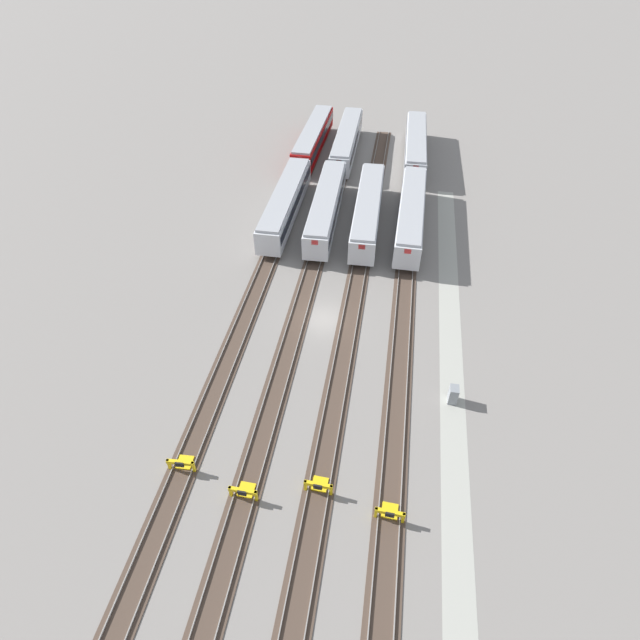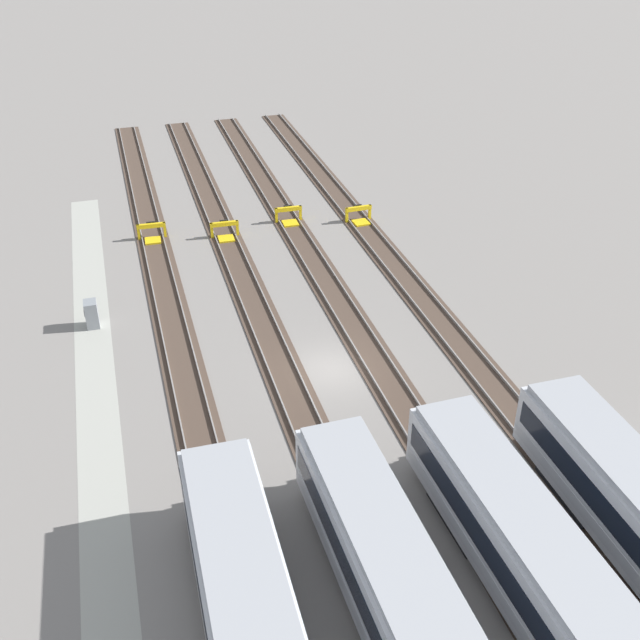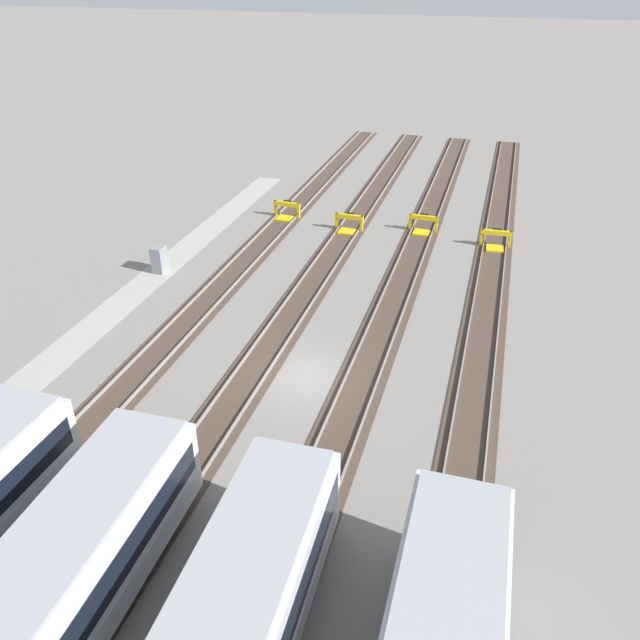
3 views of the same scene
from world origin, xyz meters
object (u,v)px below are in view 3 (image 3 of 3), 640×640
at_px(bumper_stop_nearest_track, 286,212).
at_px(bumper_stop_near_inner_track, 348,225).
at_px(electrical_cabinet, 159,259).
at_px(bumper_stop_far_inner_track, 496,241).
at_px(bumper_stop_middle_track, 422,226).

bearing_deg(bumper_stop_nearest_track, bumper_stop_near_inner_track, 77.02).
relative_size(bumper_stop_nearest_track, bumper_stop_near_inner_track, 1.00).
height_order(bumper_stop_nearest_track, bumper_stop_near_inner_track, same).
bearing_deg(electrical_cabinet, bumper_stop_far_inner_track, 115.84).
xyz_separation_m(bumper_stop_far_inner_track, electrical_cabinet, (9.29, -19.19, 0.29)).
xyz_separation_m(bumper_stop_nearest_track, electrical_cabinet, (10.49, -4.35, 0.29)).
bearing_deg(electrical_cabinet, bumper_stop_near_inner_track, 135.21).
distance_m(bumper_stop_nearest_track, bumper_stop_near_inner_track, 5.07).
xyz_separation_m(bumper_stop_middle_track, electrical_cabinet, (10.63, -14.23, 0.29)).
xyz_separation_m(bumper_stop_near_inner_track, bumper_stop_far_inner_track, (0.06, 9.90, 0.00)).
relative_size(bumper_stop_near_inner_track, bumper_stop_far_inner_track, 1.00).
height_order(bumper_stop_near_inner_track, electrical_cabinet, electrical_cabinet).
relative_size(bumper_stop_nearest_track, electrical_cabinet, 1.26).
bearing_deg(bumper_stop_middle_track, bumper_stop_nearest_track, -89.20).
bearing_deg(bumper_stop_nearest_track, electrical_cabinet, -22.50).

